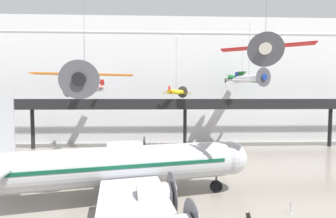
{
  "coord_description": "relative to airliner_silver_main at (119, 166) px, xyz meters",
  "views": [
    {
      "loc": [
        -5.09,
        -15.04,
        10.28
      ],
      "look_at": [
        -4.1,
        12.09,
        8.81
      ],
      "focal_mm": 24.0,
      "sensor_mm": 36.0,
      "label": 1
    }
  ],
  "objects": [
    {
      "name": "hangar_back_wall",
      "position": [
        9.0,
        30.2,
        10.37
      ],
      "size": [
        140.0,
        3.0,
        28.01
      ],
      "color": "white",
      "rests_on": "ground"
    },
    {
      "name": "mezzanine_walkway",
      "position": [
        9.0,
        22.57,
        4.6
      ],
      "size": [
        110.0,
        3.2,
        9.89
      ],
      "color": "black",
      "rests_on": "ground"
    },
    {
      "name": "ceiling_truss_beam",
      "position": [
        9.0,
        20.59,
        18.45
      ],
      "size": [
        120.0,
        0.6,
        0.6
      ],
      "color": "silver"
    },
    {
      "name": "airliner_silver_main",
      "position": [
        0.0,
        0.0,
        0.0
      ],
      "size": [
        27.4,
        31.58,
        10.58
      ],
      "rotation": [
        0.0,
        0.0,
        0.2
      ],
      "color": "#B7BABF",
      "rests_on": "ground"
    },
    {
      "name": "suspended_plane_silver_racer",
      "position": [
        -10.25,
        21.59,
        8.31
      ],
      "size": [
        7.83,
        9.55,
        11.31
      ],
      "rotation": [
        0.0,
        0.0,
        3.0
      ],
      "color": "silver"
    },
    {
      "name": "suspended_plane_orange_highwing",
      "position": [
        -3.72,
        1.85,
        8.35
      ],
      "size": [
        9.7,
        8.0,
        11.49
      ],
      "rotation": [
        0.0,
        0.0,
        4.9
      ],
      "color": "orange"
    },
    {
      "name": "suspended_plane_red_highwing",
      "position": [
        13.68,
        -0.83,
        10.74
      ],
      "size": [
        7.65,
        6.73,
        8.98
      ],
      "rotation": [
        0.0,
        0.0,
        4.27
      ],
      "color": "red"
    },
    {
      "name": "suspended_plane_yellow_lowwing",
      "position": [
        7.04,
        21.19,
        7.57
      ],
      "size": [
        5.92,
        5.48,
        11.46
      ],
      "rotation": [
        0.0,
        0.0,
        0.95
      ],
      "color": "yellow"
    },
    {
      "name": "suspended_plane_white_twin",
      "position": [
        17.57,
        12.64,
        9.43
      ],
      "size": [
        7.68,
        6.62,
        9.93
      ],
      "rotation": [
        0.0,
        0.0,
        5.09
      ],
      "color": "silver"
    },
    {
      "name": "suspended_plane_green_biplane",
      "position": [
        20.4,
        23.07,
        10.33
      ],
      "size": [
        7.21,
        8.58,
        9.6
      ],
      "rotation": [
        0.0,
        0.0,
        2.86
      ],
      "color": "#1E6B33"
    },
    {
      "name": "stanchion_barrier",
      "position": [
        15.38,
        -2.68,
        -3.3
      ],
      "size": [
        0.36,
        0.36,
        1.08
      ],
      "color": "#B2B5BA",
      "rests_on": "ground"
    }
  ]
}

